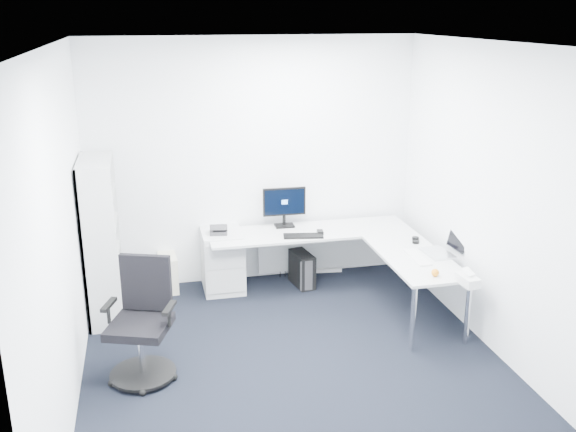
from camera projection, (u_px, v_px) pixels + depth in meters
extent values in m
plane|color=black|center=(298.00, 370.00, 5.49)|extent=(4.20, 4.20, 0.00)
plane|color=white|center=(300.00, 45.00, 4.67)|extent=(4.20, 4.20, 0.00)
cube|color=white|center=(254.00, 162.00, 7.03)|extent=(3.60, 0.02, 2.70)
cube|color=white|center=(401.00, 351.00, 3.13)|extent=(3.60, 0.02, 2.70)
cube|color=white|center=(61.00, 238.00, 4.70)|extent=(0.02, 4.20, 2.70)
cube|color=white|center=(504.00, 206.00, 5.46)|extent=(0.02, 4.20, 2.70)
cube|color=#B5B7B8|center=(223.00, 260.00, 7.02)|extent=(0.43, 0.54, 0.67)
cube|color=black|center=(302.00, 269.00, 7.15)|extent=(0.24, 0.41, 0.38)
cube|color=beige|center=(168.00, 272.00, 7.05)|extent=(0.21, 0.43, 0.40)
cube|color=silver|center=(327.00, 270.00, 7.56)|extent=(0.36, 0.10, 0.04)
cube|color=black|center=(303.00, 236.00, 6.80)|extent=(0.44, 0.22, 0.02)
cube|color=black|center=(320.00, 232.00, 6.90)|extent=(0.08, 0.11, 0.03)
cube|color=silver|center=(417.00, 257.00, 6.22)|extent=(0.14, 0.45, 0.01)
sphere|color=orange|center=(435.00, 273.00, 5.78)|extent=(0.07, 0.07, 0.07)
cube|color=silver|center=(468.00, 280.00, 5.60)|extent=(0.14, 0.25, 0.08)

